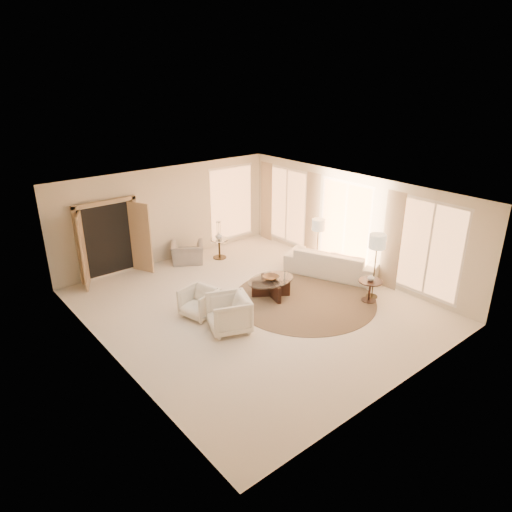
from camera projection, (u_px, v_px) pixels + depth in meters
room at (254, 253)px, 10.57m from camera, size 7.04×8.04×2.83m
windows_right at (347, 225)px, 12.69m from camera, size 0.10×6.40×2.40m
window_back_corner at (232, 203)px, 14.76m from camera, size 1.70×0.10×2.40m
curtains_right at (322, 219)px, 13.32m from camera, size 0.06×5.20×2.60m
french_doors at (110, 241)px, 12.30m from camera, size 1.95×0.66×2.16m
area_rug at (304, 299)px, 11.44m from camera, size 3.63×3.63×0.01m
sofa at (332, 262)px, 12.72m from camera, size 1.93×2.74×0.74m
armchair_left at (199, 301)px, 10.56m from camera, size 0.84×0.88×0.76m
armchair_right at (229, 312)px, 9.94m from camera, size 1.06×1.09×0.88m
accent_chair at (187, 250)px, 13.50m from camera, size 1.11×1.00×0.82m
coffee_table at (271, 286)px, 11.49m from camera, size 1.67×1.67×0.48m
end_table at (370, 287)px, 11.23m from camera, size 0.58×0.58×0.55m
side_table at (219, 247)px, 13.85m from camera, size 0.53×0.53×0.61m
floor_lamp_near at (318, 227)px, 12.68m from camera, size 0.37×0.37×1.51m
floor_lamp_far at (377, 244)px, 11.03m from camera, size 0.41×0.41×1.68m
bowl at (271, 278)px, 11.40m from camera, size 0.43×0.43×0.09m
end_vase at (371, 277)px, 11.13m from camera, size 0.20×0.20×0.18m
side_vase at (219, 236)px, 13.72m from camera, size 0.25×0.25×0.23m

